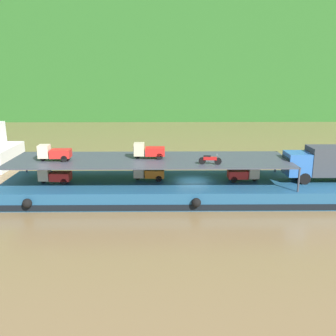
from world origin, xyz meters
name	(u,v)px	position (x,y,z in m)	size (l,w,h in m)	color
ground_plane	(192,197)	(0.00, 0.00, 0.00)	(400.00, 400.00, 0.00)	brown
hillside_far_bank	(174,17)	(0.00, 65.82, 23.96)	(136.40, 29.90, 42.55)	#286023
cargo_barge	(193,189)	(0.00, -0.02, 0.75)	(33.55, 7.95, 1.50)	navy
covered_lorry	(326,162)	(11.79, -0.08, 3.19)	(7.87, 2.33, 3.10)	#285BA3
cargo_rack	(150,160)	(-3.80, 0.00, 3.44)	(24.35, 6.55, 2.00)	#383D47
mini_truck_lower_stern	(54,176)	(-12.13, -0.54, 2.19)	(2.77, 1.25, 1.38)	red
mini_truck_lower_aft	(148,173)	(-3.97, 0.37, 2.19)	(2.78, 1.27, 1.38)	orange
mini_truck_lower_mid	(244,173)	(4.54, -0.03, 2.19)	(2.75, 1.21, 1.38)	red
mini_truck_upper_stern	(54,153)	(-12.03, -0.43, 4.19)	(2.75, 1.22, 1.38)	red
mini_truck_upper_mid	(149,151)	(-3.92, 0.36, 4.19)	(2.75, 1.22, 1.38)	red
motorcycle_upper_port	(210,159)	(1.23, -1.96, 3.93)	(1.90, 0.55, 0.87)	black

